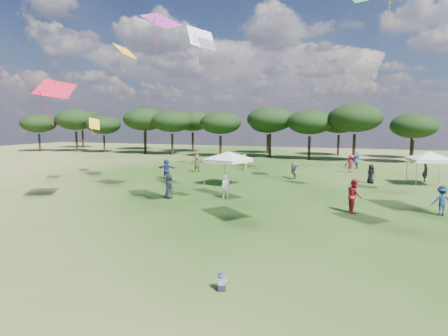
{
  "coord_description": "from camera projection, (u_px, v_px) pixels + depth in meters",
  "views": [
    {
      "loc": [
        4.09,
        -7.65,
        5.04
      ],
      "look_at": [
        -0.91,
        6.0,
        3.28
      ],
      "focal_mm": 30.0,
      "sensor_mm": 36.0,
      "label": 1
    }
  ],
  "objects": [
    {
      "name": "tree_line",
      "position": [
        349.0,
        120.0,
        51.85
      ],
      "size": [
        108.78,
        17.63,
        7.77
      ],
      "color": "black",
      "rests_on": "ground"
    },
    {
      "name": "ground",
      "position": [
        175.0,
        330.0,
        9.13
      ],
      "size": [
        140.0,
        140.0,
        0.0
      ],
      "primitive_type": "plane",
      "color": "#2F5218",
      "rests_on": "ground"
    },
    {
      "name": "tent_left",
      "position": [
        228.0,
        153.0,
        30.09
      ],
      "size": [
        5.69,
        5.69,
        3.03
      ],
      "rotation": [
        0.0,
        0.0,
        -0.29
      ],
      "color": "gray",
      "rests_on": "ground"
    },
    {
      "name": "tent_right",
      "position": [
        430.0,
        153.0,
        30.02
      ],
      "size": [
        5.42,
        5.42,
        3.06
      ],
      "rotation": [
        0.0,
        0.0,
        0.17
      ],
      "color": "gray",
      "rests_on": "ground"
    },
    {
      "name": "festival_crowd",
      "position": [
        308.0,
        170.0,
        33.07
      ],
      "size": [
        28.34,
        23.33,
        1.93
      ],
      "color": "navy",
      "rests_on": "ground"
    },
    {
      "name": "toddler",
      "position": [
        222.0,
        282.0,
        11.3
      ],
      "size": [
        0.43,
        0.47,
        0.57
      ],
      "rotation": [
        0.0,
        0.0,
        0.37
      ],
      "color": "#161C32",
      "rests_on": "ground"
    }
  ]
}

